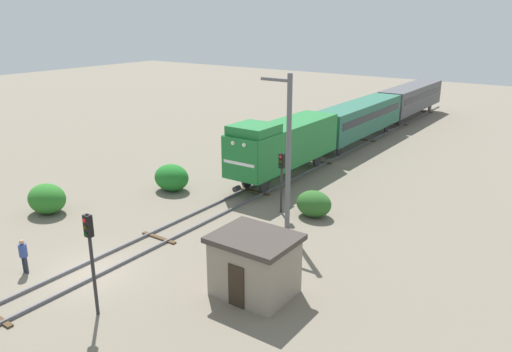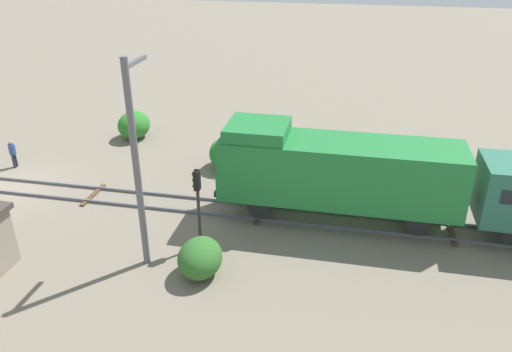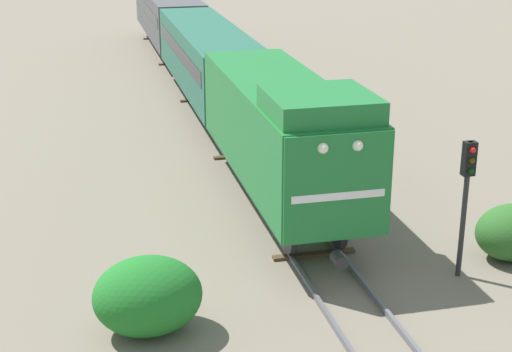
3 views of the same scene
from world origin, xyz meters
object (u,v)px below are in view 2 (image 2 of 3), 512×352
object	(u,v)px
traffic_signal_mid	(198,194)
worker_near_track	(13,152)
locomotive	(335,169)
catenary_mast	(137,163)

from	to	relation	value
traffic_signal_mid	worker_near_track	bearing A→B (deg)	-113.47
locomotive	worker_near_track	size ratio (longest dim) A/B	6.82
locomotive	worker_near_track	distance (m)	19.18
traffic_signal_mid	catenary_mast	world-z (taller)	catenary_mast
traffic_signal_mid	worker_near_track	world-z (taller)	traffic_signal_mid
locomotive	catenary_mast	bearing A→B (deg)	-56.44
worker_near_track	locomotive	bearing A→B (deg)	-31.96
worker_near_track	catenary_mast	xyz separation A→B (m)	(7.34, 11.49, 3.63)
locomotive	worker_near_track	bearing A→B (deg)	-97.22
catenary_mast	worker_near_track	bearing A→B (deg)	-122.58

